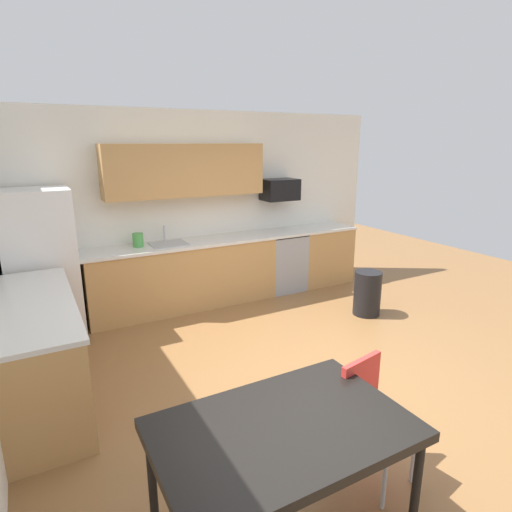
% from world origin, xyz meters
% --- Properties ---
extents(ground_plane, '(12.00, 12.00, 0.00)m').
position_xyz_m(ground_plane, '(0.00, 0.00, 0.00)').
color(ground_plane, olive).
extents(wall_back, '(5.80, 0.10, 2.70)m').
position_xyz_m(wall_back, '(0.00, 2.65, 1.35)').
color(wall_back, white).
rests_on(wall_back, ground).
extents(cabinet_run_back, '(2.63, 0.60, 0.90)m').
position_xyz_m(cabinet_run_back, '(-0.43, 2.30, 0.45)').
color(cabinet_run_back, tan).
rests_on(cabinet_run_back, ground).
extents(cabinet_run_back_right, '(0.92, 0.60, 0.90)m').
position_xyz_m(cabinet_run_back_right, '(1.94, 2.30, 0.45)').
color(cabinet_run_back_right, tan).
rests_on(cabinet_run_back_right, ground).
extents(cabinet_run_left, '(0.60, 2.00, 0.90)m').
position_xyz_m(cabinet_run_left, '(-2.30, 0.80, 0.45)').
color(cabinet_run_left, tan).
rests_on(cabinet_run_left, ground).
extents(countertop_back, '(4.80, 0.64, 0.04)m').
position_xyz_m(countertop_back, '(0.00, 2.30, 0.92)').
color(countertop_back, silver).
rests_on(countertop_back, cabinet_run_back).
extents(countertop_left, '(0.64, 2.00, 0.04)m').
position_xyz_m(countertop_left, '(-2.30, 0.80, 0.92)').
color(countertop_left, silver).
rests_on(countertop_left, cabinet_run_left).
extents(upper_cabinets_back, '(2.20, 0.34, 0.70)m').
position_xyz_m(upper_cabinets_back, '(-0.30, 2.43, 1.90)').
color(upper_cabinets_back, tan).
extents(refrigerator, '(0.76, 0.70, 1.77)m').
position_xyz_m(refrigerator, '(-2.18, 2.22, 0.88)').
color(refrigerator, white).
rests_on(refrigerator, ground).
extents(oven_range, '(0.60, 0.60, 0.91)m').
position_xyz_m(oven_range, '(1.18, 2.30, 0.46)').
color(oven_range, '#999BA0').
rests_on(oven_range, ground).
extents(microwave, '(0.54, 0.36, 0.32)m').
position_xyz_m(microwave, '(1.18, 2.40, 1.57)').
color(microwave, black).
extents(sink_basin, '(0.48, 0.40, 0.14)m').
position_xyz_m(sink_basin, '(-0.63, 2.30, 0.88)').
color(sink_basin, '#A5A8AD').
rests_on(sink_basin, countertop_back).
extents(sink_faucet, '(0.02, 0.02, 0.24)m').
position_xyz_m(sink_faucet, '(-0.63, 2.48, 1.04)').
color(sink_faucet, '#B2B5BA').
rests_on(sink_faucet, countertop_back).
extents(dining_table, '(1.40, 0.90, 0.78)m').
position_xyz_m(dining_table, '(-1.17, -1.45, 0.72)').
color(dining_table, black).
rests_on(dining_table, ground).
extents(chair_near_table, '(0.47, 0.47, 0.85)m').
position_xyz_m(chair_near_table, '(-0.37, -1.31, 0.50)').
color(chair_near_table, red).
rests_on(chair_near_table, ground).
extents(trash_bin, '(0.36, 0.36, 0.60)m').
position_xyz_m(trash_bin, '(1.64, 0.86, 0.30)').
color(trash_bin, black).
rests_on(trash_bin, ground).
extents(kettle, '(0.14, 0.14, 0.20)m').
position_xyz_m(kettle, '(-1.02, 2.35, 1.02)').
color(kettle, '#4CA54C').
rests_on(kettle, countertop_back).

